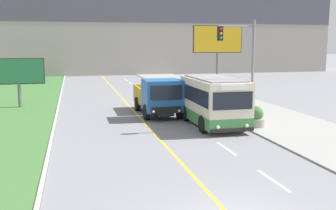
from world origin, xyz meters
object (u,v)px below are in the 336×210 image
(traffic_light_mast, at_px, (243,61))
(billboard_large, at_px, (218,41))
(city_bus, at_px, (214,102))
(billboard_small, at_px, (18,73))
(planter_round_near, at_px, (256,118))
(planter_round_second, at_px, (223,104))
(dump_truck, at_px, (160,98))
(planter_round_third, at_px, (201,95))

(traffic_light_mast, height_order, billboard_large, billboard_large)
(city_bus, distance_m, billboard_large, 18.13)
(billboard_small, xyz_separation_m, planter_round_near, (14.77, -11.32, -2.14))
(billboard_large, relative_size, planter_round_second, 5.68)
(billboard_large, bearing_deg, planter_round_near, -103.22)
(dump_truck, bearing_deg, billboard_large, 54.66)
(planter_round_second, bearing_deg, billboard_large, 71.44)
(billboard_small, height_order, planter_round_third, billboard_small)
(dump_truck, xyz_separation_m, planter_round_third, (4.94, 5.77, -0.72))
(planter_round_second, distance_m, planter_round_third, 5.38)
(dump_truck, bearing_deg, city_bus, -56.85)
(billboard_large, distance_m, planter_round_second, 13.74)
(city_bus, height_order, traffic_light_mast, traffic_light_mast)
(planter_round_third, bearing_deg, city_bus, -104.03)
(traffic_light_mast, distance_m, planter_round_second, 6.60)
(billboard_small, bearing_deg, planter_round_second, -21.86)
(traffic_light_mast, bearing_deg, billboard_large, 73.86)
(traffic_light_mast, height_order, planter_round_near, traffic_light_mast)
(planter_round_second, height_order, planter_round_third, planter_round_second)
(billboard_small, distance_m, planter_round_second, 16.09)
(traffic_light_mast, bearing_deg, city_bus, 134.96)
(city_bus, distance_m, dump_truck, 4.63)
(dump_truck, bearing_deg, planter_round_second, 4.53)
(dump_truck, relative_size, billboard_small, 1.63)
(billboard_small, relative_size, planter_round_second, 3.30)
(city_bus, relative_size, dump_truck, 0.93)
(traffic_light_mast, bearing_deg, billboard_small, 140.16)
(planter_round_second, bearing_deg, city_bus, -118.61)
(dump_truck, height_order, traffic_light_mast, traffic_light_mast)
(billboard_large, bearing_deg, planter_round_second, -108.56)
(planter_round_second, bearing_deg, dump_truck, -175.47)
(billboard_large, bearing_deg, city_bus, -111.30)
(dump_truck, xyz_separation_m, planter_round_near, (4.83, -5.00, -0.70))
(planter_round_second, bearing_deg, traffic_light_mast, -100.60)
(city_bus, height_order, planter_round_third, city_bus)
(billboard_large, relative_size, planter_round_third, 5.73)
(city_bus, relative_size, planter_round_third, 5.06)
(traffic_light_mast, distance_m, planter_round_near, 3.57)
(billboard_small, bearing_deg, planter_round_near, -37.46)
(traffic_light_mast, relative_size, planter_round_near, 5.14)
(dump_truck, bearing_deg, planter_round_near, -46.01)
(planter_round_third, bearing_deg, dump_truck, -130.58)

